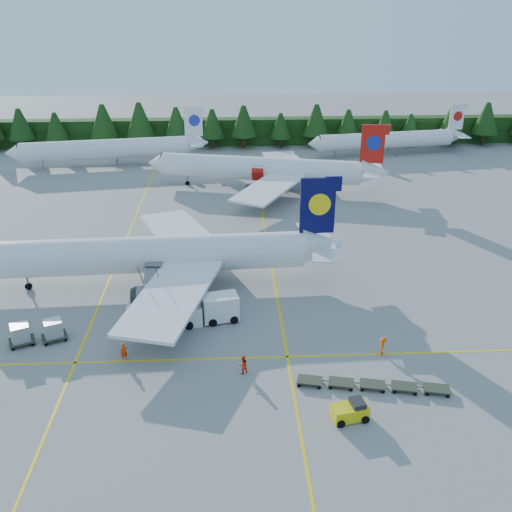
{
  "coord_description": "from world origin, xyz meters",
  "views": [
    {
      "loc": [
        0.76,
        -51.36,
        31.08
      ],
      "look_at": [
        3.78,
        9.79,
        3.5
      ],
      "focal_mm": 40.0,
      "sensor_mm": 36.0,
      "label": 1
    }
  ],
  "objects_px": {
    "airstairs": "(149,304)",
    "baggage_tug": "(351,411)",
    "airliner_red": "(256,169)",
    "service_truck": "(210,309)",
    "airliner_navy": "(141,256)"
  },
  "relations": [
    {
      "from": "airliner_red",
      "to": "baggage_tug",
      "type": "distance_m",
      "value": 62.28
    },
    {
      "from": "airliner_red",
      "to": "service_truck",
      "type": "relative_size",
      "value": 6.54
    },
    {
      "from": "service_truck",
      "to": "airstairs",
      "type": "bearing_deg",
      "value": 148.41
    },
    {
      "from": "airstairs",
      "to": "airliner_navy",
      "type": "bearing_deg",
      "value": 106.88
    },
    {
      "from": "airliner_navy",
      "to": "service_truck",
      "type": "distance_m",
      "value": 12.35
    },
    {
      "from": "airliner_navy",
      "to": "baggage_tug",
      "type": "relative_size",
      "value": 13.78
    },
    {
      "from": "airstairs",
      "to": "baggage_tug",
      "type": "xyz_separation_m",
      "value": [
        18.39,
        -18.39,
        -0.11
      ]
    },
    {
      "from": "airliner_navy",
      "to": "airstairs",
      "type": "height_order",
      "value": "airliner_navy"
    },
    {
      "from": "airstairs",
      "to": "airliner_red",
      "type": "bearing_deg",
      "value": 75.87
    },
    {
      "from": "airliner_red",
      "to": "service_truck",
      "type": "bearing_deg",
      "value": -85.43
    },
    {
      "from": "airstairs",
      "to": "baggage_tug",
      "type": "relative_size",
      "value": 1.97
    },
    {
      "from": "airliner_red",
      "to": "airstairs",
      "type": "xyz_separation_m",
      "value": [
        -13.77,
        -43.66,
        -2.8
      ]
    },
    {
      "from": "airstairs",
      "to": "service_truck",
      "type": "bearing_deg",
      "value": -16.46
    },
    {
      "from": "service_truck",
      "to": "baggage_tug",
      "type": "distance_m",
      "value": 19.83
    },
    {
      "from": "airliner_navy",
      "to": "airliner_red",
      "type": "distance_m",
      "value": 40.2
    }
  ]
}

